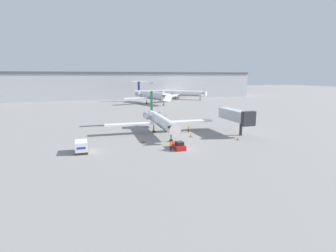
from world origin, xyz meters
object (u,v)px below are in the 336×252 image
Objects in this scene: worker_by_wing at (189,129)px; airplane_parked_far_left at (178,93)px; pushback_tug at (178,146)px; jet_bridge at (236,116)px; luggage_cart at (81,147)px; worker_near_tug at (171,146)px; airplane_parked_far_right at (152,95)px; traffic_cone_right at (191,135)px; traffic_cone_mid at (238,138)px; traffic_cone_left at (144,141)px; airplane_main at (160,120)px.

airplane_parked_far_left is (29.92, 91.21, 2.83)m from worker_by_wing.
pushback_tug is 20.90m from jet_bridge.
luggage_cart is 37.18m from jet_bridge.
airplane_parked_far_left is 97.89m from jet_bridge.
airplane_parked_far_right is (17.69, 85.96, 3.21)m from worker_near_tug.
jet_bridge is at bearing -88.17° from airplane_parked_far_right.
airplane_parked_far_left is at bearing 69.53° from worker_near_tug.
jet_bridge is (18.45, 9.02, 3.85)m from pushback_tug.
airplane_parked_far_left is (31.33, 96.34, 3.29)m from traffic_cone_right.
jet_bridge is (2.44, -76.42, 0.34)m from airplane_parked_far_right.
worker_by_wing is at bearing 124.45° from traffic_cone_mid.
traffic_cone_left is 81.51m from airplane_parked_far_right.
worker_near_tug is at bearing -154.64° from jet_bridge.
jet_bridge reaches higher than pushback_tug.
airplane_main is 0.90× the size of airplane_parked_far_left.
airplane_main is 6.52× the size of pushback_tug.
luggage_cart is 28.02m from worker_by_wing.
worker_by_wing is 0.05× the size of airplane_parked_far_left.
jet_bridge is at bearing -21.81° from airplane_main.
worker_by_wing is 96.04m from airplane_parked_far_left.
worker_near_tug is 2.06× the size of traffic_cone_right.
jet_bridge reaches higher than traffic_cone_mid.
airplane_main is at bearing 137.45° from traffic_cone_mid.
airplane_parked_far_right reaches higher than worker_by_wing.
traffic_cone_mid is 0.02× the size of airplane_parked_far_left.
pushback_tug is 15.83m from worker_by_wing.
traffic_cone_right is 101.36m from airplane_parked_far_left.
airplane_parked_far_right reaches higher than jet_bridge.
airplane_main reaches higher than luggage_cart.
airplane_parked_far_right reaches higher than traffic_cone_left.
traffic_cone_left is at bearing -174.91° from jet_bridge.
luggage_cart is 2.16× the size of worker_near_tug.
jet_bridge is (36.54, 5.98, 3.35)m from luggage_cart.
traffic_cone_left is 0.02× the size of airplane_parked_far_left.
airplane_parked_far_right is 76.46m from jet_bridge.
airplane_parked_far_right is (9.63, 76.79, 3.71)m from traffic_cone_right.
traffic_cone_right is at bearing 8.50° from traffic_cone_left.
airplane_parked_far_right reaches higher than airplane_main.
traffic_cone_left is (12.67, 3.85, -0.77)m from luggage_cart.
airplane_main is 39.62× the size of traffic_cone_mid.
worker_near_tug reaches higher than worker_by_wing.
pushback_tug is at bearing -9.55° from luggage_cart.
worker_near_tug is at bearing -123.49° from worker_by_wing.
traffic_cone_mid is at bearing -90.50° from airplane_parked_far_right.
worker_by_wing is at bearing -18.17° from airplane_main.
pushback_tug is at bearing -93.25° from airplane_main.
worker_by_wing is at bearing 74.64° from traffic_cone_right.
airplane_parked_far_right is at bearing 67.52° from luggage_cart.
traffic_cone_mid is at bearing -55.55° from worker_by_wing.
airplane_main is at bearing 55.27° from traffic_cone_left.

